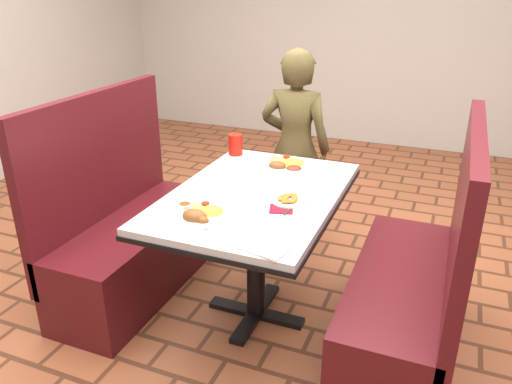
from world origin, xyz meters
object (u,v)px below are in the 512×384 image
booth_bench_left (131,238)px  red_tumbler (235,144)px  booth_bench_right (410,297)px  plantain_plate (289,200)px  dining_table (256,209)px  near_dinner_plate (201,211)px  far_dinner_plate (286,163)px  diner_person (295,148)px

booth_bench_left → red_tumbler: 0.83m
booth_bench_right → plantain_plate: (-0.60, -0.05, 0.43)m
booth_bench_left → red_tumbler: size_ratio=9.48×
red_tumbler → booth_bench_right: bearing=-23.8°
dining_table → near_dinner_plate: near_dinner_plate is taller
booth_bench_left → booth_bench_right: bearing=0.0°
dining_table → red_tumbler: size_ratio=9.57×
far_dinner_plate → dining_table: bearing=-93.5°
dining_table → far_dinner_plate: 0.42m
booth_bench_left → diner_person: diner_person is taller
dining_table → plantain_plate: (0.19, -0.05, 0.11)m
diner_person → red_tumbler: size_ratio=10.60×
diner_person → plantain_plate: bearing=104.7°
booth_bench_right → far_dinner_plate: size_ratio=4.05×
diner_person → near_dinner_plate: 1.36m
booth_bench_right → far_dinner_plate: booth_bench_right is taller
near_dinner_plate → booth_bench_right: bearing=21.4°
near_dinner_plate → far_dinner_plate: bearing=79.2°
near_dinner_plate → far_dinner_plate: (0.14, 0.76, -0.00)m
diner_person → plantain_plate: 1.09m
near_dinner_plate → red_tumbler: size_ratio=2.08×
diner_person → plantain_plate: (0.31, -1.05, 0.09)m
booth_bench_left → plantain_plate: bearing=-3.1°
far_dinner_plate → booth_bench_right: bearing=-27.1°
booth_bench_left → near_dinner_plate: bearing=-27.9°
booth_bench_left → diner_person: 1.25m
booth_bench_right → red_tumbler: booth_bench_right is taller
diner_person → dining_table: bearing=94.9°
red_tumbler → plantain_plate: bearing=-46.1°
near_dinner_plate → red_tumbler: (-0.22, 0.86, 0.03)m
far_dinner_plate → red_tumbler: bearing=164.0°
near_dinner_plate → red_tumbler: bearing=104.2°
dining_table → booth_bench_left: (-0.80, 0.00, -0.32)m
dining_table → booth_bench_left: size_ratio=1.01×
dining_table → far_dinner_plate: bearing=86.5°
booth_bench_right → far_dinner_plate: bearing=152.9°
booth_bench_right → red_tumbler: (-1.14, 0.50, 0.48)m
dining_table → booth_bench_right: size_ratio=1.01×
booth_bench_right → red_tumbler: size_ratio=9.48×
dining_table → booth_bench_left: 0.86m
plantain_plate → red_tumbler: size_ratio=1.40×
red_tumbler → near_dinner_plate: bearing=-75.8°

